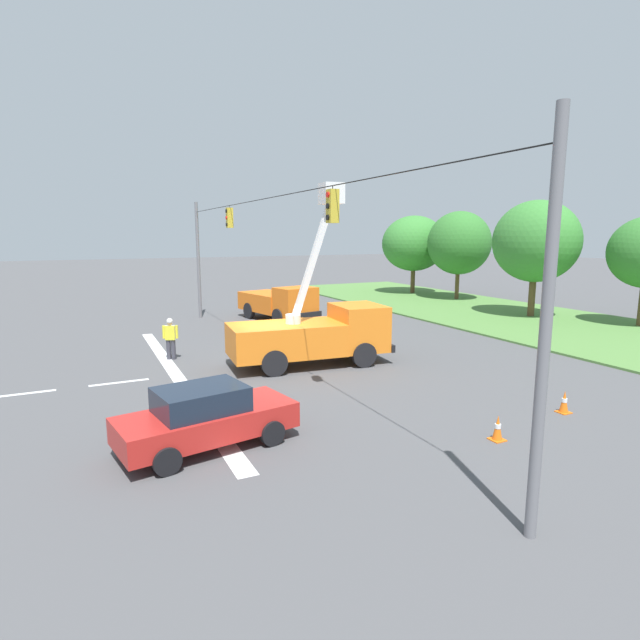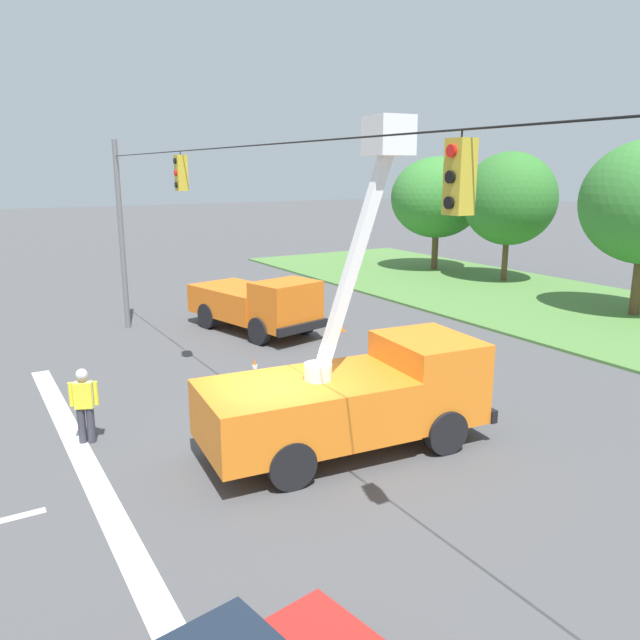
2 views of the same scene
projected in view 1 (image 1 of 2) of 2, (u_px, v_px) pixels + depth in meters
ground_plane at (271, 365)px, 20.26m from camera, size 200.00×200.00×0.00m
grass_verge at (573, 328)px, 27.95m from camera, size 56.00×12.00×0.10m
lane_markings at (135, 381)px, 18.01m from camera, size 17.60×15.25×0.01m
signal_gantry at (269, 259)px, 19.56m from camera, size 26.20×0.33×7.20m
tree_far_west at (414, 244)px, 43.90m from camera, size 5.27×5.73×6.88m
tree_west at (459, 243)px, 39.60m from camera, size 5.26×4.75×7.07m
tree_centre at (536, 242)px, 31.07m from camera, size 5.54×4.84×7.34m
utility_truck_bucket_lift at (315, 331)px, 20.11m from camera, size 3.05×6.65×7.19m
utility_truck_support_near at (279, 302)px, 30.53m from camera, size 6.14×3.56×2.18m
sedan_red at (206, 417)px, 12.24m from camera, size 2.49×4.54×1.56m
road_worker at (170, 336)px, 20.96m from camera, size 0.37×0.61×1.77m
traffic_cone_foreground_left at (331, 314)px, 30.48m from camera, size 0.36×0.36×0.82m
traffic_cone_mid_right at (564, 402)px, 14.72m from camera, size 0.36×0.36×0.67m
traffic_cone_near_bucket at (498, 428)px, 12.74m from camera, size 0.36×0.36×0.66m
traffic_cone_lane_edge_a at (270, 333)px, 25.16m from camera, size 0.36×0.36×0.66m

